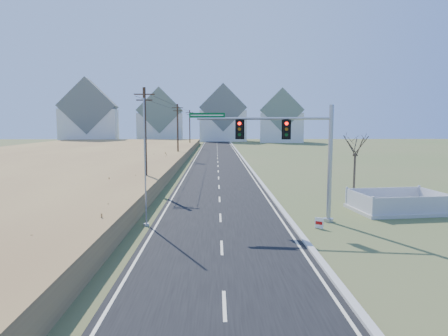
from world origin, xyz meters
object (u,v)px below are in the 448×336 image
(traffic_signal_mast, at_px, (298,150))
(open_sign, at_px, (319,223))
(flagpole, at_px, (145,176))
(fence_enclosure, at_px, (397,207))
(bare_tree, at_px, (355,144))

(traffic_signal_mast, bearing_deg, open_sign, -56.91)
(flagpole, bearing_deg, fence_enclosure, 12.11)
(open_sign, bearing_deg, flagpole, -152.90)
(open_sign, height_order, flagpole, flagpole)
(traffic_signal_mast, distance_m, open_sign, 4.47)
(traffic_signal_mast, relative_size, fence_enclosure, 1.39)
(open_sign, xyz_separation_m, flagpole, (-9.83, 0.79, 2.59))
(flagpole, height_order, bare_tree, flagpole)
(fence_enclosure, bearing_deg, open_sign, -152.91)
(open_sign, distance_m, bare_tree, 10.05)
(bare_tree, bearing_deg, flagpole, -153.85)
(bare_tree, bearing_deg, traffic_signal_mast, -132.37)
(traffic_signal_mast, relative_size, bare_tree, 1.60)
(bare_tree, bearing_deg, fence_enclosure, -64.97)
(fence_enclosure, bearing_deg, flagpole, -174.58)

